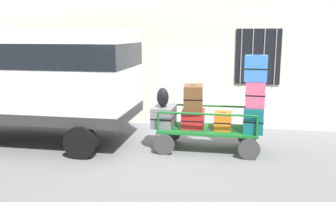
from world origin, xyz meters
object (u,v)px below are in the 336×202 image
suitcase_left_bottom (164,117)px  suitcase_midleft_bottom (193,119)px  luggage_cart (207,133)px  suitcase_midleft_middle (193,98)px  suitcase_midright_top (256,68)px  suitcase_midright_middle (255,94)px  suitcase_center_bottom (223,121)px  backpack (163,97)px  van (39,73)px  suitcase_midright_bottom (254,118)px

suitcase_left_bottom → suitcase_midleft_bottom: suitcase_left_bottom is taller
luggage_cart → suitcase_midleft_middle: (-0.34, 0.01, 0.80)m
suitcase_left_bottom → luggage_cart: bearing=-0.5°
suitcase_midleft_middle → suitcase_midright_top: bearing=0.9°
suitcase_midleft_bottom → suitcase_midright_middle: bearing=-3.0°
suitcase_left_bottom → suitcase_center_bottom: suitcase_left_bottom is taller
suitcase_left_bottom → suitcase_midright_top: size_ratio=1.20×
luggage_cart → suitcase_midleft_middle: size_ratio=3.35×
luggage_cart → suitcase_midleft_middle: suitcase_midleft_middle is taller
suitcase_midleft_middle → backpack: 0.69m
van → suitcase_center_bottom: size_ratio=9.22×
suitcase_left_bottom → backpack: bearing=-110.9°
luggage_cart → suitcase_center_bottom: bearing=0.9°
suitcase_midleft_middle → suitcase_midleft_bottom: bearing=90.0°
suitcase_left_bottom → suitcase_center_bottom: (1.35, -0.00, -0.04)m
suitcase_midright_bottom → suitcase_midleft_bottom: bearing=179.0°
suitcase_midleft_bottom → suitcase_center_bottom: size_ratio=1.13×
suitcase_midleft_bottom → suitcase_midleft_middle: bearing=-90.0°
suitcase_midleft_middle → suitcase_midright_top: (1.35, 0.02, 0.69)m
suitcase_midleft_bottom → suitcase_center_bottom: bearing=-2.4°
suitcase_midright_middle → suitcase_midright_top: 0.56m
van → suitcase_midright_middle: 5.09m
suitcase_midright_bottom → suitcase_midright_top: suitcase_midright_top is taller
van → suitcase_midright_middle: size_ratio=8.25×
backpack → suitcase_midright_bottom: bearing=1.3°
backpack → van: bearing=179.3°
luggage_cart → backpack: (-1.03, -0.04, 0.79)m
luggage_cart → suitcase_midright_top: suitcase_midright_top is taller
luggage_cart → suitcase_left_bottom: (-1.01, 0.01, 0.34)m
van → luggage_cart: 4.27m
suitcase_midleft_middle → luggage_cart: bearing=-2.3°
suitcase_midright_middle → suitcase_midright_bottom: bearing=90.0°
suitcase_midleft_bottom → suitcase_center_bottom: suitcase_midleft_bottom is taller
suitcase_center_bottom → suitcase_midleft_middle: bearing=179.3°
suitcase_midright_top → backpack: bearing=-178.0°
suitcase_midright_top → backpack: suitcase_midright_top is taller
luggage_cart → suitcase_midright_top: (1.01, 0.03, 1.49)m
backpack → suitcase_midleft_middle: bearing=4.1°
luggage_cart → suitcase_midleft_middle: 0.87m
suitcase_midright_middle → suitcase_center_bottom: bearing=176.4°
suitcase_center_bottom → van: bearing=-180.0°
suitcase_midleft_bottom → suitcase_midright_middle: 1.48m
luggage_cart → suitcase_center_bottom: (0.34, 0.01, 0.30)m
suitcase_midleft_bottom → suitcase_midright_top: suitcase_midright_top is taller
van → suitcase_midright_top: bearing=0.3°
van → suitcase_left_bottom: size_ratio=6.56×
luggage_cart → suitcase_left_bottom: 1.06m
luggage_cart → suitcase_midright_top: size_ratio=3.89×
suitcase_left_bottom → suitcase_midleft_bottom: (0.67, 0.02, -0.03)m
van → suitcase_midleft_middle: (3.73, 0.01, -0.50)m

